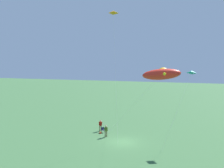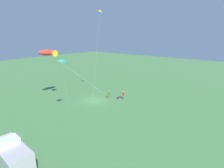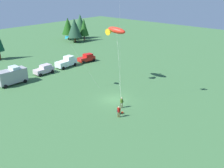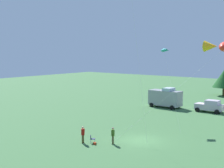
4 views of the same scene
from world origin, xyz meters
name	(u,v)px [view 2 (image 2 of 4)]	position (x,y,z in m)	size (l,w,h in m)	color
ground_plane	(95,100)	(0.00, 0.00, 0.00)	(160.00, 160.00, 0.00)	#396538
person_kite_flyer	(109,94)	(-1.53, -2.84, 1.02)	(0.43, 0.56, 1.74)	brown
folding_chair	(119,97)	(-3.46, -3.86, 0.49)	(0.67, 0.67, 0.82)	#242C4A
person_spectator	(123,94)	(-4.14, -4.47, 1.02)	(0.43, 0.54, 1.74)	brown
backpack_on_grass	(117,98)	(-2.87, -4.09, 0.11)	(0.32, 0.22, 0.22)	#AF2D12
van_motorhome_grey	(12,157)	(-7.40, 19.13, 1.64)	(5.48, 2.77, 3.34)	#949497
kite_large_fish	(49,53)	(6.46, 5.47, 9.87)	(9.82, 10.52, 10.60)	red
kite_delta_orange	(101,11)	(-0.72, -1.51, 17.39)	(2.30, 1.68, 17.79)	orange
kite_delta_teal	(62,60)	(-2.25, 8.81, 9.55)	(4.76, 4.04, 9.88)	teal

